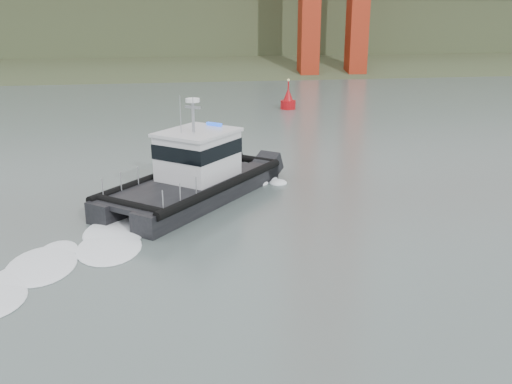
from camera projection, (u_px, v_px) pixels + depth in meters
ground at (330, 331)px, 19.68m from camera, size 400.00×400.00×0.00m
headlands at (183, 25)px, 135.48m from camera, size 500.00×105.36×27.12m
patrol_boat at (195, 173)px, 33.12m from camera, size 11.47×12.40×6.03m
nav_buoy at (288, 101)px, 63.06m from camera, size 1.68×1.68×3.51m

